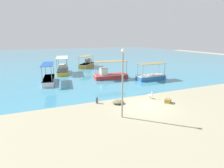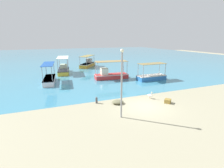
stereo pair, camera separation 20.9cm
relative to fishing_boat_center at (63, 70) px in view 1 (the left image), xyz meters
The scene contains 12 objects.
ground 20.44m from the fishing_boat_center, 74.74° to the right, with size 120.00×120.00×0.00m, color #9D977A.
harbor_water 28.80m from the fishing_boat_center, 79.24° to the left, with size 110.00×90.00×0.00m, color teal.
fishing_boat_center is the anchor object (origin of this frame).
fishing_boat_outer 16.20m from the fishing_boat_center, 41.09° to the right, with size 4.57×1.88×2.60m.
fishing_boat_near_left 7.23m from the fishing_boat_center, 113.10° to the right, with size 2.15×5.55×2.83m.
fishing_boat_far_left 7.94m from the fishing_boat_center, 41.80° to the left, with size 4.57×5.46×2.51m.
fishing_boat_far_right 9.84m from the fishing_boat_center, 48.53° to the right, with size 5.51×2.51×2.83m.
pelican 19.36m from the fishing_boat_center, 68.53° to the right, with size 0.47×0.77×0.80m.
lamp_post 21.32m from the fishing_boat_center, 84.03° to the right, with size 0.28×0.28×5.69m.
mooring_bollard 17.21m from the fishing_boat_center, 85.94° to the right, with size 0.23×0.23×0.66m.
net_pile 18.36m from the fishing_boat_center, 80.03° to the right, with size 1.21×1.03×0.37m, color #6D6A4D.
cargo_crate 21.38m from the fishing_boat_center, 67.94° to the right, with size 0.65×0.59×0.40m, color olive.
Camera 1 is at (-9.09, -13.53, 6.55)m, focal length 28.00 mm.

